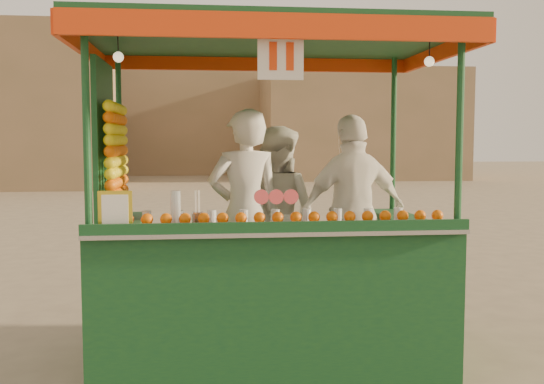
{
  "coord_description": "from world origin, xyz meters",
  "views": [
    {
      "loc": [
        -0.25,
        -4.89,
        1.76
      ],
      "look_at": [
        0.28,
        0.03,
        1.35
      ],
      "focal_mm": 40.39,
      "sensor_mm": 36.0,
      "label": 1
    }
  ],
  "objects": [
    {
      "name": "ground",
      "position": [
        0.0,
        0.0,
        0.0
      ],
      "size": [
        90.0,
        90.0,
        0.0
      ],
      "primitive_type": "plane",
      "color": "#6B5E4C",
      "rests_on": "ground"
    },
    {
      "name": "building_right",
      "position": [
        7.0,
        24.0,
        2.5
      ],
      "size": [
        9.0,
        6.0,
        5.0
      ],
      "primitive_type": "cube",
      "color": "#8F6F51",
      "rests_on": "ground"
    },
    {
      "name": "building_center",
      "position": [
        -2.0,
        30.0,
        3.5
      ],
      "size": [
        14.0,
        7.0,
        7.0
      ],
      "primitive_type": "cube",
      "color": "#8F6F51",
      "rests_on": "ground"
    },
    {
      "name": "juice_cart",
      "position": [
        0.17,
        -0.14,
        0.85
      ],
      "size": [
        2.88,
        1.87,
        2.62
      ],
      "color": "#103D22",
      "rests_on": "ground"
    },
    {
      "name": "vendor_left",
      "position": [
        0.07,
        0.14,
        1.16
      ],
      "size": [
        0.69,
        0.52,
        1.72
      ],
      "rotation": [
        0.0,
        0.0,
        3.33
      ],
      "color": "silver",
      "rests_on": "ground"
    },
    {
      "name": "vendor_middle",
      "position": [
        0.38,
        0.52,
        1.1
      ],
      "size": [
        0.98,
        0.94,
        1.58
      ],
      "rotation": [
        0.0,
        0.0,
        2.5
      ],
      "color": "silver",
      "rests_on": "ground"
    },
    {
      "name": "vendor_right",
      "position": [
        1.01,
        0.23,
        1.15
      ],
      "size": [
        1.06,
        0.64,
        1.68
      ],
      "rotation": [
        0.0,
        0.0,
        3.39
      ],
      "color": "white",
      "rests_on": "ground"
    }
  ]
}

